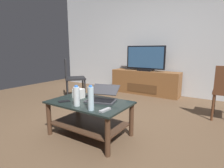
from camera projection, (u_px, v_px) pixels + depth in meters
ground_plane at (107, 126)px, 2.63m from camera, size 7.68×7.68×0.00m
back_wall at (163, 37)px, 4.42m from camera, size 6.40×0.12×2.80m
coffee_table at (90, 112)px, 2.31m from camera, size 1.02×0.64×0.45m
media_cabinet at (145, 82)px, 4.52m from camera, size 1.71×0.41×0.59m
television at (145, 59)px, 4.40m from camera, size 0.98×0.20×0.61m
side_chair at (72, 76)px, 4.08m from camera, size 0.62×0.62×0.90m
laptop at (102, 96)px, 2.34m from camera, size 0.46×0.47×0.18m
router_box at (79, 93)px, 2.45m from camera, size 0.14×0.11×0.13m
water_bottle_near at (77, 96)px, 2.09m from camera, size 0.07×0.07×0.25m
water_bottle_far at (91, 98)px, 1.94m from camera, size 0.07×0.07×0.28m
cell_phone at (64, 101)px, 2.28m from camera, size 0.14×0.16×0.01m
tv_remote at (89, 95)px, 2.57m from camera, size 0.07×0.16×0.02m
soundbar_remote at (105, 110)px, 1.93m from camera, size 0.06×0.16×0.02m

